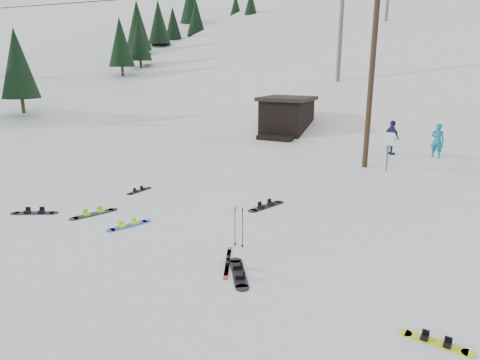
% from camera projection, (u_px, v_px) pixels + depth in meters
% --- Properties ---
extents(ground, '(200.00, 200.00, 0.00)m').
position_uv_depth(ground, '(148.00, 278.00, 10.09)').
color(ground, silver).
rests_on(ground, ground).
extents(ski_slope, '(60.00, 85.24, 65.97)m').
position_uv_depth(ski_slope, '(408.00, 189.00, 60.11)').
color(ski_slope, silver).
rests_on(ski_slope, ground).
extents(ridge_left, '(47.54, 95.03, 58.38)m').
position_uv_depth(ridge_left, '(170.00, 165.00, 70.19)').
color(ridge_left, silver).
rests_on(ridge_left, ground).
extents(treeline_left, '(20.00, 64.00, 10.00)m').
position_uv_depth(treeline_left, '(144.00, 101.00, 59.60)').
color(treeline_left, black).
rests_on(treeline_left, ground).
extents(treeline_crest, '(50.00, 6.00, 10.00)m').
position_uv_depth(treeline_crest, '(435.00, 91.00, 83.41)').
color(treeline_crest, black).
rests_on(treeline_crest, ski_slope).
extents(utility_pole, '(2.00, 0.26, 9.00)m').
position_uv_depth(utility_pole, '(372.00, 69.00, 19.90)').
color(utility_pole, '#3A2819').
rests_on(utility_pole, ground).
extents(trail_sign, '(0.50, 0.09, 1.85)m').
position_uv_depth(trail_sign, '(388.00, 145.00, 19.93)').
color(trail_sign, '#595B60').
rests_on(trail_sign, ground).
extents(lift_hut, '(3.40, 4.10, 2.75)m').
position_uv_depth(lift_hut, '(286.00, 117.00, 29.85)').
color(lift_hut, black).
rests_on(lift_hut, ground).
extents(lift_tower_near, '(2.20, 0.36, 8.00)m').
position_uv_depth(lift_tower_near, '(341.00, 28.00, 35.43)').
color(lift_tower_near, '#595B60').
rests_on(lift_tower_near, ski_slope).
extents(hero_snowboard, '(0.71, 1.41, 0.10)m').
position_uv_depth(hero_snowboard, '(129.00, 225.00, 13.37)').
color(hero_snowboard, blue).
rests_on(hero_snowboard, ground).
extents(hero_skis, '(0.89, 1.68, 0.09)m').
position_uv_depth(hero_skis, '(228.00, 262.00, 10.89)').
color(hero_skis, '#AC1E11').
rests_on(hero_skis, ground).
extents(ski_poles, '(0.31, 0.08, 1.14)m').
position_uv_depth(ski_poles, '(239.00, 227.00, 11.71)').
color(ski_poles, black).
rests_on(ski_poles, ground).
extents(board_scatter_a, '(1.45, 0.94, 0.11)m').
position_uv_depth(board_scatter_a, '(34.00, 213.00, 14.50)').
color(board_scatter_a, black).
rests_on(board_scatter_a, ground).
extents(board_scatter_b, '(0.33, 1.30, 0.09)m').
position_uv_depth(board_scatter_b, '(139.00, 191.00, 17.05)').
color(board_scatter_b, black).
rests_on(board_scatter_b, ground).
extents(board_scatter_c, '(0.78, 1.60, 0.12)m').
position_uv_depth(board_scatter_c, '(94.00, 214.00, 14.40)').
color(board_scatter_c, black).
rests_on(board_scatter_c, ground).
extents(board_scatter_d, '(1.12, 1.47, 0.12)m').
position_uv_depth(board_scatter_d, '(239.00, 273.00, 10.30)').
color(board_scatter_d, black).
rests_on(board_scatter_d, ground).
extents(board_scatter_e, '(1.30, 0.35, 0.09)m').
position_uv_depth(board_scatter_e, '(436.00, 342.00, 7.73)').
color(board_scatter_e, '#EAFA1B').
rests_on(board_scatter_e, ground).
extents(board_scatter_f, '(0.75, 1.66, 0.12)m').
position_uv_depth(board_scatter_f, '(266.00, 206.00, 15.18)').
color(board_scatter_f, black).
rests_on(board_scatter_f, ground).
extents(skier_teal, '(0.74, 0.55, 1.85)m').
position_uv_depth(skier_teal, '(437.00, 140.00, 23.09)').
color(skier_teal, '#0E718E').
rests_on(skier_teal, ground).
extents(skier_navy, '(1.15, 1.09, 1.91)m').
position_uv_depth(skier_navy, '(392.00, 138.00, 23.81)').
color(skier_navy, '#1C2046').
rests_on(skier_navy, ground).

